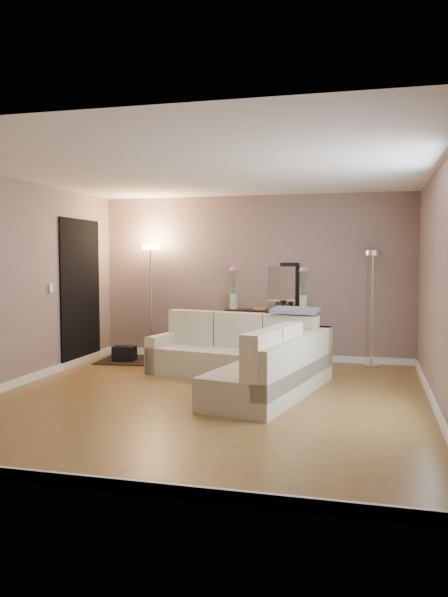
% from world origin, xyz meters
% --- Properties ---
extents(floor, '(5.00, 5.50, 0.01)m').
position_xyz_m(floor, '(0.00, 0.00, -0.01)').
color(floor, olive).
rests_on(floor, ground).
extents(ceiling, '(5.00, 5.50, 0.01)m').
position_xyz_m(ceiling, '(0.00, 0.00, 2.60)').
color(ceiling, white).
rests_on(ceiling, ground).
extents(wall_back, '(5.00, 0.02, 2.60)m').
position_xyz_m(wall_back, '(0.00, 2.76, 1.30)').
color(wall_back, gray).
rests_on(wall_back, ground).
extents(wall_front, '(5.00, 0.02, 2.60)m').
position_xyz_m(wall_front, '(0.00, -2.76, 1.30)').
color(wall_front, gray).
rests_on(wall_front, ground).
extents(wall_left, '(0.02, 5.50, 2.60)m').
position_xyz_m(wall_left, '(-2.51, 0.00, 1.30)').
color(wall_left, gray).
rests_on(wall_left, ground).
extents(wall_right, '(0.02, 5.50, 2.60)m').
position_xyz_m(wall_right, '(2.51, 0.00, 1.30)').
color(wall_right, gray).
rests_on(wall_right, ground).
extents(baseboard_back, '(5.00, 0.03, 0.10)m').
position_xyz_m(baseboard_back, '(0.00, 2.73, 0.05)').
color(baseboard_back, white).
rests_on(baseboard_back, ground).
extents(baseboard_front, '(5.00, 0.03, 0.10)m').
position_xyz_m(baseboard_front, '(0.00, -2.73, 0.05)').
color(baseboard_front, white).
rests_on(baseboard_front, ground).
extents(baseboard_left, '(0.03, 5.50, 0.10)m').
position_xyz_m(baseboard_left, '(-2.48, 0.00, 0.05)').
color(baseboard_left, white).
rests_on(baseboard_left, ground).
extents(baseboard_right, '(0.03, 5.50, 0.10)m').
position_xyz_m(baseboard_right, '(2.48, 0.00, 0.05)').
color(baseboard_right, white).
rests_on(baseboard_right, ground).
extents(doorway, '(0.02, 1.20, 2.20)m').
position_xyz_m(doorway, '(-2.48, 1.70, 1.10)').
color(doorway, black).
rests_on(doorway, ground).
extents(switch_plate, '(0.02, 0.08, 0.12)m').
position_xyz_m(switch_plate, '(-2.48, 0.85, 1.20)').
color(switch_plate, white).
rests_on(switch_plate, ground).
extents(sectional_sofa, '(2.55, 2.78, 0.86)m').
position_xyz_m(sectional_sofa, '(0.29, 0.87, 0.32)').
color(sectional_sofa, beige).
rests_on(sectional_sofa, floor).
extents(throw_blanket, '(0.66, 0.45, 0.08)m').
position_xyz_m(throw_blanket, '(0.83, 1.36, 0.92)').
color(throw_blanket, slate).
rests_on(throw_blanket, sectional_sofa).
extents(console_table, '(1.33, 0.40, 0.81)m').
position_xyz_m(console_table, '(0.17, 2.61, 0.46)').
color(console_table, black).
rests_on(console_table, floor).
extents(leaning_mirror, '(0.93, 0.08, 0.73)m').
position_xyz_m(leaning_mirror, '(0.26, 2.77, 1.18)').
color(leaning_mirror, black).
rests_on(leaning_mirror, console_table).
extents(table_decor, '(0.56, 0.13, 0.13)m').
position_xyz_m(table_decor, '(0.25, 2.57, 0.84)').
color(table_decor, orange).
rests_on(table_decor, console_table).
extents(flower_vase_left, '(0.15, 0.13, 0.69)m').
position_xyz_m(flower_vase_left, '(-0.30, 2.62, 1.10)').
color(flower_vase_left, silver).
rests_on(flower_vase_left, console_table).
extents(flower_vase_right, '(0.15, 0.13, 0.69)m').
position_xyz_m(flower_vase_right, '(0.81, 2.58, 1.10)').
color(flower_vase_right, silver).
rests_on(flower_vase_right, console_table).
extents(floor_lamp_lit, '(0.28, 0.28, 1.83)m').
position_xyz_m(floor_lamp_lit, '(-1.64, 2.46, 1.29)').
color(floor_lamp_lit, silver).
rests_on(floor_lamp_lit, floor).
extents(floor_lamp_unlit, '(0.27, 0.27, 1.73)m').
position_xyz_m(floor_lamp_unlit, '(1.84, 2.46, 1.22)').
color(floor_lamp_unlit, silver).
rests_on(floor_lamp_unlit, floor).
extents(charcoal_rug, '(1.25, 0.98, 0.02)m').
position_xyz_m(charcoal_rug, '(-1.71, 2.10, 0.01)').
color(charcoal_rug, black).
rests_on(charcoal_rug, floor).
extents(black_bag, '(0.35, 0.26, 0.22)m').
position_xyz_m(black_bag, '(-1.90, 1.99, 0.13)').
color(black_bag, black).
rests_on(black_bag, charcoal_rug).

